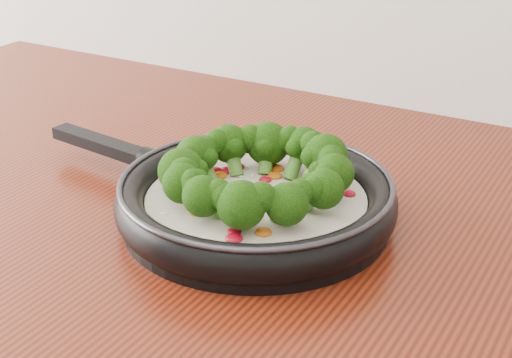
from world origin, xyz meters
The scene contains 1 object.
skillet centered at (-0.03, 1.07, 0.93)m, with size 0.47×0.32×0.09m.
Camera 1 is at (0.32, 0.47, 1.27)m, focal length 52.96 mm.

